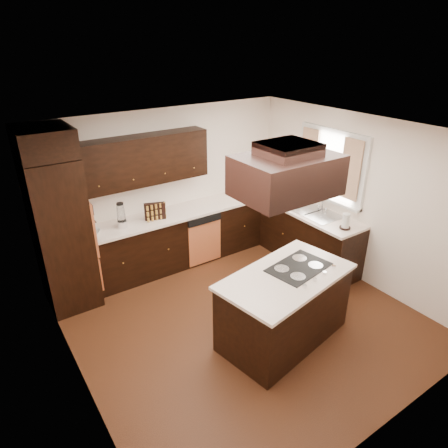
{
  "coord_description": "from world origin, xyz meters",
  "views": [
    {
      "loc": [
        -2.65,
        -3.45,
        3.47
      ],
      "look_at": [
        0.1,
        0.6,
        1.15
      ],
      "focal_mm": 32.0,
      "sensor_mm": 36.0,
      "label": 1
    }
  ],
  "objects_px": {
    "oven_column": "(62,235)",
    "spice_rack": "(155,211)",
    "island": "(284,308)",
    "range_hood": "(286,175)"
  },
  "relations": [
    {
      "from": "oven_column",
      "to": "spice_rack",
      "type": "bearing_deg",
      "value": 1.29
    },
    {
      "from": "island",
      "to": "spice_rack",
      "type": "bearing_deg",
      "value": 94.33
    },
    {
      "from": "spice_rack",
      "to": "oven_column",
      "type": "bearing_deg",
      "value": -158.78
    },
    {
      "from": "island",
      "to": "spice_rack",
      "type": "distance_m",
      "value": 2.46
    },
    {
      "from": "oven_column",
      "to": "island",
      "type": "distance_m",
      "value": 3.07
    },
    {
      "from": "range_hood",
      "to": "spice_rack",
      "type": "distance_m",
      "value": 2.59
    },
    {
      "from": "island",
      "to": "range_hood",
      "type": "relative_size",
      "value": 1.51
    },
    {
      "from": "oven_column",
      "to": "island",
      "type": "height_order",
      "value": "oven_column"
    },
    {
      "from": "range_hood",
      "to": "spice_rack",
      "type": "xyz_separation_m",
      "value": [
        -0.5,
        2.29,
        -1.11
      ]
    },
    {
      "from": "island",
      "to": "range_hood",
      "type": "bearing_deg",
      "value": 156.12
    }
  ]
}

